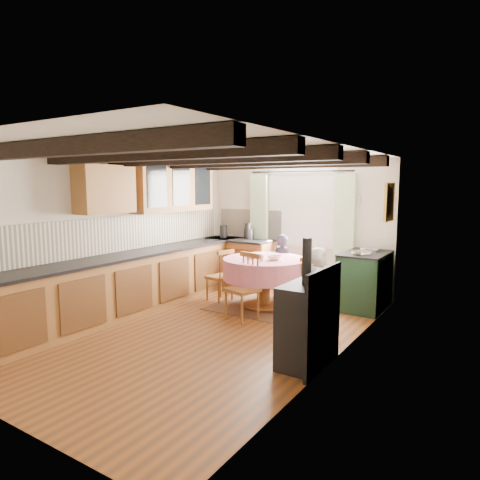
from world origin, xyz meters
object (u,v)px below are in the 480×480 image
Objects in this scene: dining_table at (265,283)px; child_right at (317,281)px; child_far at (282,266)px; cup at (261,258)px; chair_right at (315,286)px; chair_near at (242,287)px; cast_iron_stove at (306,302)px; chair_left at (220,275)px; aga_range at (365,280)px.

dining_table is 1.30× the size of child_right.
child_far is 0.99m from cup.
child_far is at bearing 52.87° from chair_right.
child_right is (0.80, 0.88, 0.02)m from chair_near.
chair_near reaches higher than cup.
dining_table is 0.49m from cup.
cup is at bearing 101.98° from chair_near.
chair_near is 1.19m from child_right.
cast_iron_stove is at bearing 133.37° from child_far.
chair_left is 2.86m from cast_iron_stove.
chair_near is at bearing 63.86° from chair_left.
aga_range is 0.89× the size of child_far.
chair_left is 0.63× the size of cast_iron_stove.
aga_range is at bearing 64.39° from chair_near.
chair_right is 1.87m from cast_iron_stove.
cup is (-0.79, -0.27, 0.40)m from chair_right.
chair_near is 0.70× the size of cast_iron_stove.
dining_table is 1.34× the size of aga_range.
cup is (0.05, -0.20, 0.44)m from dining_table.
dining_table is 0.84m from chair_right.
child_right reaches higher than cup.
dining_table is at bearing 94.30° from chair_right.
child_right is (-0.63, 1.84, -0.19)m from cast_iron_stove.
chair_near is 1.13m from chair_right.
chair_near is 0.63m from cup.
aga_range reaches higher than dining_table.
child_right is at bearing -127.05° from aga_range.
cup is at bearing 106.19° from child_right.
cup is at bearing -141.01° from aga_range.
cast_iron_stove is at bearing -49.01° from dining_table.
cast_iron_stove is 1.37× the size of child_right.
chair_near is 2.05m from aga_range.
aga_range is 2.54m from cast_iron_stove.
chair_right is 0.81× the size of child_far.
aga_range reaches higher than chair_left.
aga_range is at bearing -164.53° from child_far.
cast_iron_stove is 1.26× the size of child_far.
chair_near reaches higher than chair_left.
chair_left is at bearing -158.37° from aga_range.
aga_range is 0.86m from child_right.
chair_right is 0.88× the size of child_right.
child_right is (-0.52, -0.69, 0.05)m from aga_range.
aga_range is (0.51, 0.78, 0.01)m from chair_right.
cast_iron_stove is at bearing 66.32° from chair_left.
child_right is (0.90, -0.58, -0.04)m from child_far.
chair_left is 1.71m from child_right.
chair_right is 1.13m from child_far.
chair_near is 1.13m from chair_left.
child_far is at bearing 108.14° from chair_near.
aga_range is at bearing -33.51° from chair_right.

